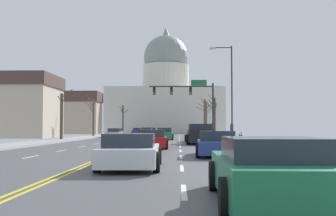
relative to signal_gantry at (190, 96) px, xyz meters
The scene contains 25 objects.
ground 14.63m from the signal_gantry, 110.62° to the right, with size 20.00×180.00×0.20m.
signal_gantry is the anchor object (origin of this frame).
street_lamp_right 13.74m from the signal_gantry, 76.76° to the right, with size 2.06×0.24×8.60m.
capitol_building 62.00m from the signal_gantry, 94.46° to the left, with size 29.59×23.36×28.63m.
sedan_near_00 6.92m from the signal_gantry, 125.14° to the right, with size 1.98×4.68×1.32m.
sedan_near_01 11.96m from the signal_gantry, 88.81° to the right, with size 2.12×4.32×1.15m.
pickup_truck_near_02 16.93m from the signal_gantry, 88.59° to the right, with size 2.42×5.36×1.66m.
sedan_near_03 24.46m from the signal_gantry, 97.54° to the right, with size 2.16×4.30×1.21m.
sedan_near_04 31.26m from the signal_gantry, 89.25° to the right, with size 2.15×4.60×1.21m.
sedan_near_05 37.38m from the signal_gantry, 94.71° to the right, with size 2.12×4.72×1.17m.
sedan_near_06 43.68m from the signal_gantry, 89.70° to the right, with size 2.11×4.73×1.21m.
sedan_oncoming_00 11.97m from the signal_gantry, 154.31° to the left, with size 2.10×4.49×1.24m.
sedan_oncoming_01 19.85m from the signal_gantry, 110.20° to the left, with size 2.11×4.53×1.33m.
sedan_oncoming_02 29.23m from the signal_gantry, 103.23° to the left, with size 2.20×4.31×1.30m.
sedan_oncoming_03 39.48m from the signal_gantry, 105.07° to the left, with size 2.08×4.64×1.23m.
flank_building_00 39.66m from the signal_gantry, 124.67° to the left, with size 10.83×6.75×8.45m.
flank_building_01 22.12m from the signal_gantry, behind, with size 8.73×9.46×8.19m.
bare_tree_00 24.31m from the signal_gantry, 82.29° to the left, with size 2.03×2.42×6.42m.
bare_tree_01 16.55m from the signal_gantry, 146.88° to the left, with size 1.96×2.14×5.88m.
bare_tree_02 17.07m from the signal_gantry, 79.55° to the left, with size 2.95×1.69×5.99m.
bare_tree_03 36.12m from the signal_gantry, 110.62° to the left, with size 1.83×1.70×5.69m.
bare_tree_04 6.91m from the signal_gantry, 58.37° to the left, with size 1.56×1.97×5.68m.
bare_tree_05 15.74m from the signal_gantry, 152.06° to the right, with size 2.00×1.53×5.26m.
pedestrian_00 8.45m from the signal_gantry, 54.53° to the right, with size 0.35×0.34×1.75m.
bicycle_parked 19.11m from the signal_gantry, 79.35° to the right, with size 0.12×1.77×0.85m.
Camera 1 is at (3.39, -38.38, 1.39)m, focal length 44.90 mm.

